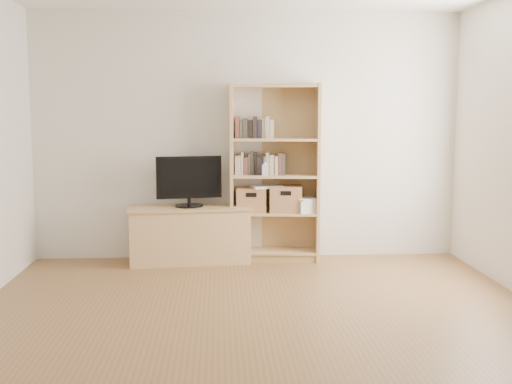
{
  "coord_description": "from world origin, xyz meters",
  "views": [
    {
      "loc": [
        -0.3,
        -4.31,
        1.58
      ],
      "look_at": [
        0.06,
        1.9,
        0.78
      ],
      "focal_mm": 45.0,
      "sensor_mm": 36.0,
      "label": 1
    }
  ],
  "objects": [
    {
      "name": "baby_monitor",
      "position": [
        0.17,
        2.24,
        0.96
      ],
      "size": [
        0.07,
        0.05,
        0.11
      ],
      "primitive_type": "cube",
      "rotation": [
        0.0,
        0.0,
        -0.16
      ],
      "color": "white",
      "rests_on": "bookshelf"
    },
    {
      "name": "tv_stand",
      "position": [
        -0.61,
        2.27,
        0.28
      ],
      "size": [
        1.26,
        0.58,
        0.56
      ],
      "primitive_type": "cube",
      "rotation": [
        0.0,
        0.0,
        0.1
      ],
      "color": "tan",
      "rests_on": "floor"
    },
    {
      "name": "books_row_upper",
      "position": [
        0.08,
        2.37,
        1.38
      ],
      "size": [
        0.39,
        0.17,
        0.2
      ],
      "primitive_type": "cube",
      "rotation": [
        0.0,
        0.0,
        -0.08
      ],
      "color": "#ADA094",
      "rests_on": "bookshelf"
    },
    {
      "name": "front_wall",
      "position": [
        0.0,
        -2.5,
        1.3
      ],
      "size": [
        4.5,
        0.02,
        2.6
      ],
      "primitive_type": "cube",
      "color": "silver",
      "rests_on": "floor"
    },
    {
      "name": "television",
      "position": [
        -0.61,
        2.27,
        0.85
      ],
      "size": [
        0.67,
        0.17,
        0.53
      ],
      "primitive_type": "cube",
      "rotation": [
        0.0,
        0.0,
        0.18
      ],
      "color": "black",
      "rests_on": "tv_stand"
    },
    {
      "name": "bookshelf",
      "position": [
        0.28,
        2.34,
        0.93
      ],
      "size": [
        0.95,
        0.41,
        1.85
      ],
      "primitive_type": "cube",
      "rotation": [
        0.0,
        0.0,
        -0.09
      ],
      "color": "tan",
      "rests_on": "floor"
    },
    {
      "name": "basket_right",
      "position": [
        0.4,
        2.32,
        0.65
      ],
      "size": [
        0.36,
        0.3,
        0.27
      ],
      "primitive_type": "cube",
      "rotation": [
        0.0,
        0.0,
        -0.1
      ],
      "color": "#A16D49",
      "rests_on": "bookshelf"
    },
    {
      "name": "basket_left",
      "position": [
        0.04,
        2.35,
        0.64
      ],
      "size": [
        0.33,
        0.28,
        0.25
      ],
      "primitive_type": "cube",
      "rotation": [
        0.0,
        0.0,
        -0.07
      ],
      "color": "#A16D49",
      "rests_on": "bookshelf"
    },
    {
      "name": "floor",
      "position": [
        0.0,
        0.0,
        0.0
      ],
      "size": [
        4.5,
        5.0,
        0.01
      ],
      "primitive_type": "cube",
      "color": "brown",
      "rests_on": "ground"
    },
    {
      "name": "books_row_mid",
      "position": [
        0.28,
        2.36,
        1.02
      ],
      "size": [
        0.89,
        0.22,
        0.24
      ],
      "primitive_type": "cube",
      "rotation": [
        0.0,
        0.0,
        -0.05
      ],
      "color": "#ADA094",
      "rests_on": "bookshelf"
    },
    {
      "name": "back_wall",
      "position": [
        0.0,
        2.5,
        1.3
      ],
      "size": [
        4.5,
        0.02,
        2.6
      ],
      "primitive_type": "cube",
      "color": "silver",
      "rests_on": "floor"
    },
    {
      "name": "magazine_stack",
      "position": [
        0.6,
        2.3,
        0.58
      ],
      "size": [
        0.25,
        0.32,
        0.13
      ],
      "primitive_type": "cube",
      "rotation": [
        0.0,
        0.0,
        0.21
      ],
      "color": "silver",
      "rests_on": "bookshelf"
    },
    {
      "name": "laptop",
      "position": [
        0.19,
        2.33,
        0.78
      ],
      "size": [
        0.35,
        0.28,
        0.02
      ],
      "primitive_type": "cube",
      "rotation": [
        0.0,
        0.0,
        0.23
      ],
      "color": "white",
      "rests_on": "basket_left"
    }
  ]
}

